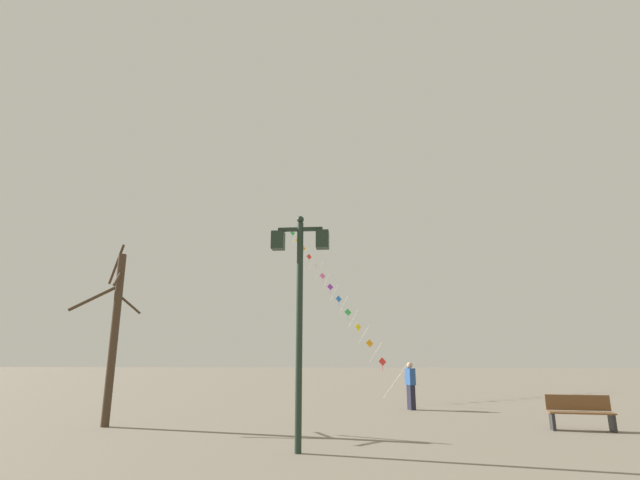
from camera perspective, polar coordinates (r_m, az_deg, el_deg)
ground_plane at (r=20.86m, az=6.28°, el=-19.14°), size 160.00×160.00×0.00m
twin_lantern_lamp_post at (r=10.29m, az=-2.47°, el=-5.30°), size 1.28×0.28×4.96m
kite_train at (r=27.13m, az=1.36°, el=-5.89°), size 7.00×13.56×11.00m
kite_flyer at (r=18.70m, az=10.91°, el=-16.79°), size 0.39×0.62×1.71m
bare_tree at (r=15.18m, az=-23.74°, el=-10.04°), size 1.78×1.70×5.22m
park_bench at (r=14.98m, az=28.98°, el=-17.82°), size 1.65×0.66×0.89m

